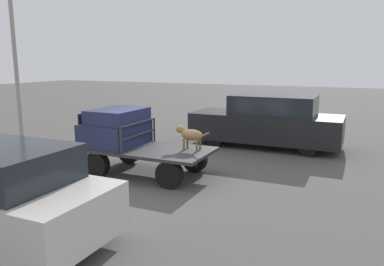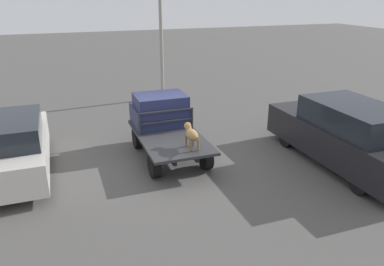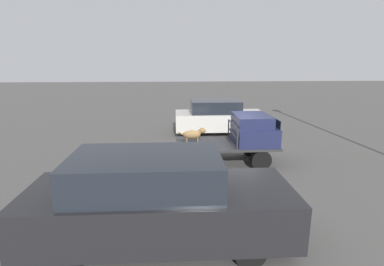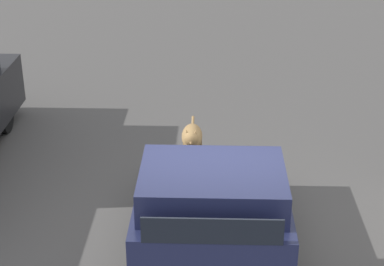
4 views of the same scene
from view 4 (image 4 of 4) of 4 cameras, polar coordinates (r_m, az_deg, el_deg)
ground_plane at (r=8.77m, az=1.71°, el=-10.77°), size 80.00×80.00×0.00m
flatbed_truck at (r=8.46m, az=1.76°, el=-7.74°), size 3.61×1.86×0.76m
truck_cab at (r=7.24m, az=1.79°, el=-7.39°), size 1.44×1.74×1.04m
truck_headboard at (r=7.89m, az=1.82°, el=-4.57°), size 0.04×1.74×0.71m
dog at (r=9.19m, az=-0.01°, el=-0.44°), size 1.01×0.30×0.69m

